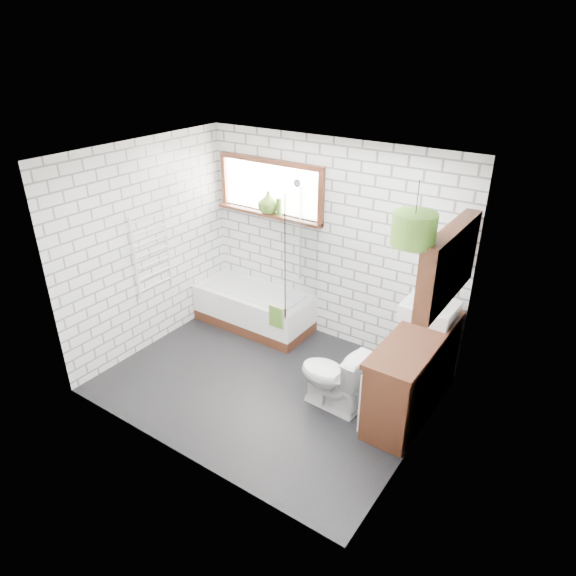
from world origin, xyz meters
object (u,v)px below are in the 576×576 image
Objects in this scene: vanity at (414,372)px; toilet at (332,377)px; basin at (429,310)px; pendant at (414,229)px; bathtub at (254,308)px.

toilet is at bearing -146.62° from vanity.
basin is 0.72× the size of toilet.
pendant reaches higher than toilet.
pendant reaches higher than basin.
toilet is at bearing -179.60° from pendant.
toilet is (-0.63, -0.88, -0.57)m from basin.
pendant reaches higher than vanity.
vanity is at bearing -82.05° from basin.
toilet is at bearing -125.39° from basin.
vanity is at bearing 89.00° from pendant.
basin reaches higher than bathtub.
bathtub is 1.90m from toilet.
vanity is at bearing -10.04° from bathtub.
bathtub is at bearing -179.77° from basin.
vanity is (2.38, -0.42, 0.18)m from bathtub.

